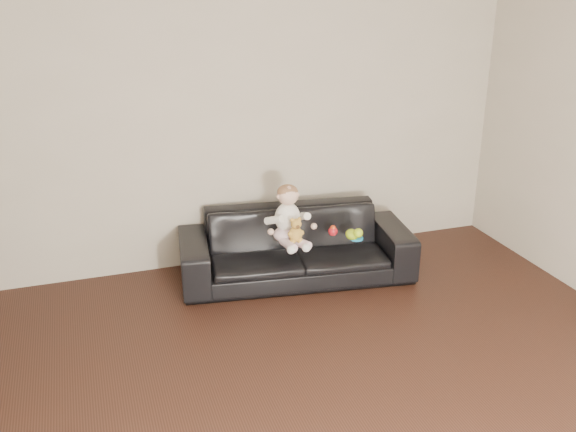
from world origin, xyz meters
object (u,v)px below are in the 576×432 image
object	(u,v)px
teddy_bear	(296,230)
baby	(289,218)
toy_blue_disc	(356,238)
sofa	(296,245)
toy_rattle	(333,231)
toy_green	(352,234)

from	to	relation	value
teddy_bear	baby	bearing A→B (deg)	88.82
teddy_bear	toy_blue_disc	xyz separation A→B (m)	(0.53, 0.03, -0.15)
sofa	teddy_bear	xyz separation A→B (m)	(-0.09, -0.25, 0.24)
sofa	baby	bearing A→B (deg)	-125.56
sofa	baby	size ratio (longest dim) A/B	3.97
sofa	toy_rattle	world-z (taller)	sofa
baby	toy_green	bearing A→B (deg)	-27.22
sofa	baby	world-z (taller)	baby
sofa	toy_green	distance (m)	0.48
toy_rattle	toy_blue_disc	distance (m)	0.20
toy_green	toy_rattle	xyz separation A→B (m)	(-0.12, 0.12, -0.00)
toy_rattle	toy_blue_disc	world-z (taller)	toy_rattle
teddy_bear	toy_rattle	distance (m)	0.42
sofa	toy_blue_disc	bearing A→B (deg)	-19.18
toy_rattle	toy_green	bearing A→B (deg)	-45.75
baby	teddy_bear	world-z (taller)	baby
toy_green	sofa	bearing A→B (deg)	152.17
teddy_bear	toy_green	distance (m)	0.51
sofa	teddy_bear	distance (m)	0.36
teddy_bear	toy_rattle	xyz separation A→B (m)	(0.38, 0.15, -0.12)
teddy_bear	toy_green	size ratio (longest dim) A/B	1.62
sofa	baby	xyz separation A→B (m)	(-0.10, -0.10, 0.30)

